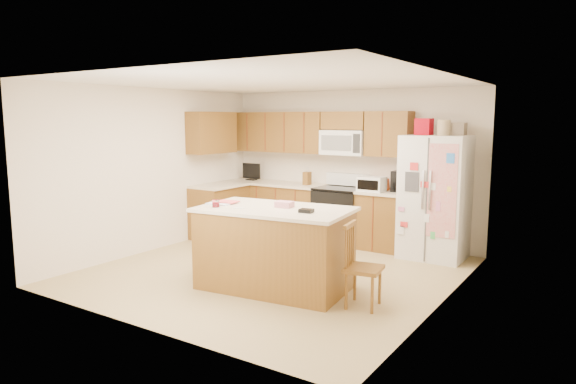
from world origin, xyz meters
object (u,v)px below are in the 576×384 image
Objects in this scene: stove at (340,214)px; windsor_chair_back at (301,243)px; windsor_chair_right at (361,268)px; refrigerator at (435,196)px; windsor_chair_left at (220,240)px; island at (275,248)px.

stove is 1.84m from windsor_chair_back.
windsor_chair_right is at bearing -29.90° from windsor_chair_back.
refrigerator is 2.36× the size of windsor_chair_back.
refrigerator is (1.57, -0.06, 0.45)m from stove.
stove is 1.63m from refrigerator.
refrigerator is 2.18m from windsor_chair_back.
windsor_chair_right is (2.07, -0.08, -0.02)m from windsor_chair_left.
windsor_chair_left is at bearing -131.88° from refrigerator.
refrigerator is 3.18m from windsor_chair_left.
windsor_chair_left is (-0.92, 0.08, -0.05)m from island.
refrigerator is at bearing 48.12° from windsor_chair_left.
stove is 1.18× the size of windsor_chair_left.
windsor_chair_right is at bearing -0.06° from island.
windsor_chair_left is 2.07m from windsor_chair_right.
stove is at bearing 121.75° from windsor_chair_right.
stove reaches higher than windsor_chair_back.
windsor_chair_right reaches higher than windsor_chair_back.
windsor_chair_left is at bearing -102.40° from stove.
stove is 0.59× the size of island.
windsor_chair_left is 1.07m from windsor_chair_back.
windsor_chair_back is at bearing 33.95° from windsor_chair_left.
stove is 2.52m from island.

